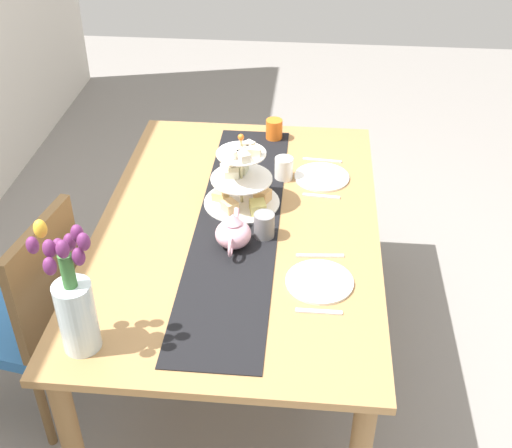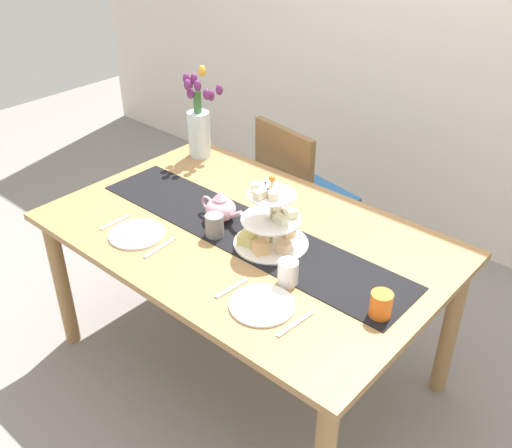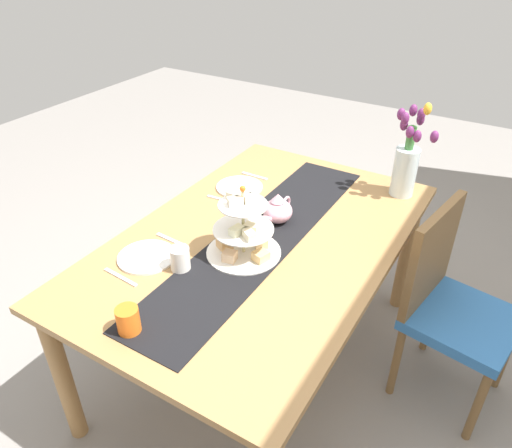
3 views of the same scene
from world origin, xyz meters
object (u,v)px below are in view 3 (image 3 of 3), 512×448
chair_left (450,301)px  mug_white_text (180,259)px  knife_right (121,277)px  mug_grey (249,212)px  teapot (278,210)px  knife_left (223,200)px  mug_orange (128,320)px  dinner_plate_right (147,257)px  fork_left (255,176)px  fork_right (170,240)px  dinner_plate_left (239,187)px  dining_table (261,255)px  tulip_vase (407,162)px  tiered_cake_stand (243,233)px

chair_left → mug_white_text: (0.65, -0.91, 0.29)m
knife_right → mug_grey: bearing=160.3°
teapot → knife_left: size_ratio=1.40×
mug_orange → dinner_plate_right: bearing=-145.9°
fork_left → dinner_plate_right: 0.83m
chair_left → fork_left: chair_left is taller
dinner_plate_right → mug_grey: size_ratio=2.42×
knife_right → fork_right: bearing=180.0°
dinner_plate_left → knife_right: dinner_plate_left is taller
dining_table → tulip_vase: 0.82m
dinner_plate_right → mug_grey: 0.48m
fork_left → knife_right: same height
fork_left → knife_left: 0.29m
mug_white_text → dinner_plate_left: bearing=-166.5°
teapot → knife_left: bearing=-95.6°
dinner_plate_right → mug_orange: 0.40m
chair_left → mug_white_text: chair_left is taller
dining_table → fork_right: size_ratio=11.03×
chair_left → dinner_plate_right: (0.66, -1.07, 0.24)m
chair_left → mug_orange: (0.99, -0.85, 0.29)m
teapot → fork_left: 0.45m
knife_right → mug_white_text: bearing=135.1°
fork_left → mug_white_text: bearing=11.2°
mug_white_text → mug_orange: size_ratio=1.00×
mug_white_text → fork_left: bearing=-168.8°
knife_left → mug_grey: 0.24m
chair_left → knife_left: bearing=-83.2°
tulip_vase → knife_right: size_ratio=2.72×
dinner_plate_left → tiered_cake_stand: bearing=34.4°
dining_table → fork_left: size_ratio=11.03×
dinner_plate_right → mug_white_text: (-0.02, 0.16, 0.04)m
fork_left → dinner_plate_right: bearing=0.0°
chair_left → fork_right: 1.21m
tiered_cake_stand → mug_white_text: 0.26m
teapot → dinner_plate_left: size_ratio=1.04×
dining_table → dinner_plate_right: bearing=-40.9°
mug_grey → knife_right: bearing=-19.7°
teapot → dinner_plate_left: 0.36m
chair_left → knife_right: chair_left is taller
tiered_cake_stand → fork_left: bearing=-152.6°
dining_table → mug_grey: bearing=-124.7°
chair_left → dinner_plate_right: size_ratio=3.96×
dinner_plate_right → knife_right: bearing=0.0°
knife_left → knife_right: bearing=0.0°
chair_left → dinner_plate_right: chair_left is taller
tulip_vase → knife_left: (0.50, -0.71, -0.17)m
dining_table → knife_right: (0.51, -0.31, 0.10)m
tiered_cake_stand → fork_left: size_ratio=2.03×
dinner_plate_left → mug_white_text: (0.66, 0.16, 0.04)m
teapot → tulip_vase: 0.67m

